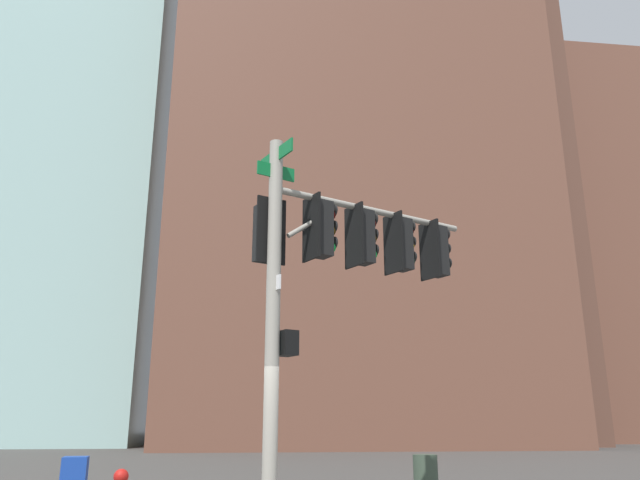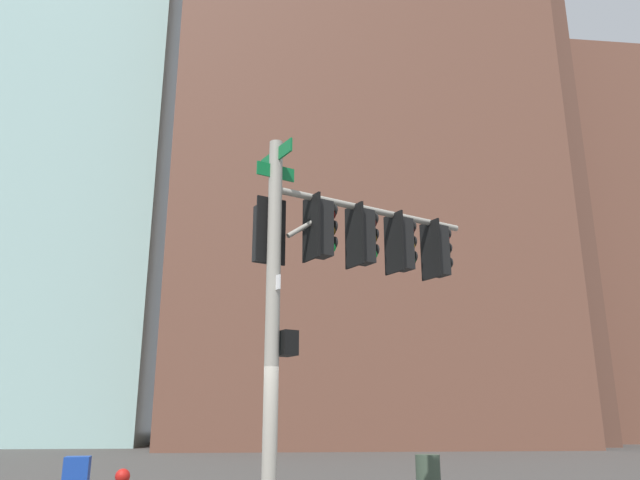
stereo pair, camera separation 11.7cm
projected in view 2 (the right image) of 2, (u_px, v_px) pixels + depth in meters
The scene contains 6 objects.
signal_pole_assembly at pixel (338, 260), 10.99m from camera, with size 4.18×2.37×6.36m.
litter_bin at pixel (428, 477), 14.11m from camera, with size 0.56×0.56×0.95m, color #384738.
building_brick_nearside at pixel (353, 142), 53.20m from camera, with size 27.38×20.20×49.50m, color brown.
building_brick_midblock at pixel (426, 186), 57.62m from camera, with size 19.96×19.92×45.41m, color brown.
building_glass_tower at pixel (34, 75), 65.70m from camera, with size 32.25×33.04×73.98m, color #9EC6C1.
building_brick_farside at pixel (552, 250), 62.99m from camera, with size 20.94×18.19×36.97m, color brown.
Camera 2 is at (0.63, 9.85, 1.65)m, focal length 34.89 mm.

